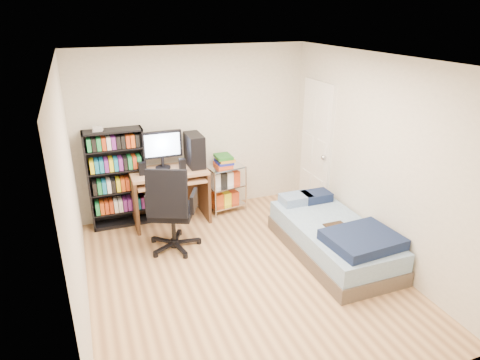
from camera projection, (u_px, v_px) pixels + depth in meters
name	position (u px, v px, depth m)	size (l,w,h in m)	color
room	(242.00, 177.00, 4.67)	(3.58, 4.08, 2.58)	tan
media_shelf	(117.00, 178.00, 6.06)	(0.81, 0.27, 1.50)	black
computer_desk	(175.00, 173.00, 6.24)	(1.08, 0.63, 1.36)	tan
office_chair	(172.00, 223.00, 5.55)	(0.93, 0.93, 1.18)	black
wire_cart	(225.00, 175.00, 6.57)	(0.62, 0.49, 0.91)	silver
bed	(334.00, 238.00, 5.46)	(0.95, 1.90, 0.54)	brown
door	(316.00, 148.00, 6.50)	(0.12, 0.80, 2.00)	white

